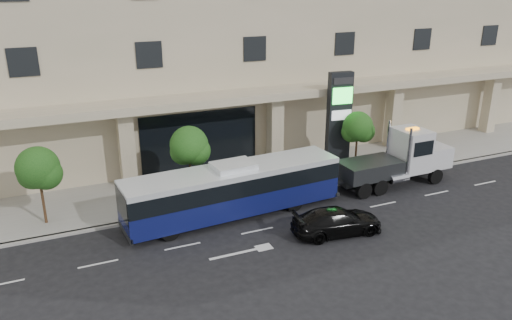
{
  "coord_description": "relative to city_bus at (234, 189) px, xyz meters",
  "views": [
    {
      "loc": [
        -9.36,
        -22.64,
        12.3
      ],
      "look_at": [
        1.47,
        2.0,
        2.54
      ],
      "focal_mm": 35.0,
      "sensor_mm": 36.0,
      "label": 1
    }
  ],
  "objects": [
    {
      "name": "ground",
      "position": [
        0.43,
        -0.71,
        -1.57
      ],
      "size": [
        120.0,
        120.0,
        0.0
      ],
      "primitive_type": "plane",
      "color": "black",
      "rests_on": "ground"
    },
    {
      "name": "sidewalk",
      "position": [
        0.43,
        4.29,
        -1.49
      ],
      "size": [
        120.0,
        6.0,
        0.15
      ],
      "primitive_type": "cube",
      "color": "gray",
      "rests_on": "ground"
    },
    {
      "name": "curb",
      "position": [
        0.43,
        1.29,
        -1.49
      ],
      "size": [
        120.0,
        0.3,
        0.15
      ],
      "primitive_type": "cube",
      "color": "gray",
      "rests_on": "ground"
    },
    {
      "name": "convention_center",
      "position": [
        0.43,
        14.71,
        8.41
      ],
      "size": [
        60.0,
        17.6,
        20.0
      ],
      "color": "tan",
      "rests_on": "ground"
    },
    {
      "name": "tree_left",
      "position": [
        -9.54,
        2.88,
        1.54
      ],
      "size": [
        2.27,
        2.2,
        4.22
      ],
      "color": "#422B19",
      "rests_on": "sidewalk"
    },
    {
      "name": "tree_mid",
      "position": [
        -1.54,
        2.88,
        1.69
      ],
      "size": [
        2.28,
        2.2,
        4.38
      ],
      "color": "#422B19",
      "rests_on": "sidewalk"
    },
    {
      "name": "tree_right",
      "position": [
        9.96,
        2.88,
        1.47
      ],
      "size": [
        2.1,
        2.0,
        4.04
      ],
      "color": "#422B19",
      "rests_on": "sidewalk"
    },
    {
      "name": "city_bus",
      "position": [
        0.0,
        0.0,
        0.0
      ],
      "size": [
        12.3,
        3.38,
        3.08
      ],
      "rotation": [
        0.0,
        0.0,
        0.07
      ],
      "color": "black",
      "rests_on": "ground"
    },
    {
      "name": "tow_truck",
      "position": [
        11.19,
        -0.02,
        0.07
      ],
      "size": [
        8.74,
        2.3,
        3.98
      ],
      "rotation": [
        0.0,
        0.0,
        0.01
      ],
      "color": "#2D3033",
      "rests_on": "ground"
    },
    {
      "name": "black_sedan",
      "position": [
        4.06,
        -4.08,
        -0.88
      ],
      "size": [
        4.91,
        2.45,
        1.37
      ],
      "primitive_type": "imported",
      "rotation": [
        0.0,
        0.0,
        1.45
      ],
      "color": "black",
      "rests_on": "ground"
    },
    {
      "name": "signage_pylon",
      "position": [
        9.17,
        4.03,
        1.89
      ],
      "size": [
        1.67,
        0.76,
        6.51
      ],
      "rotation": [
        0.0,
        0.0,
        -0.1
      ],
      "color": "black",
      "rests_on": "sidewalk"
    }
  ]
}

